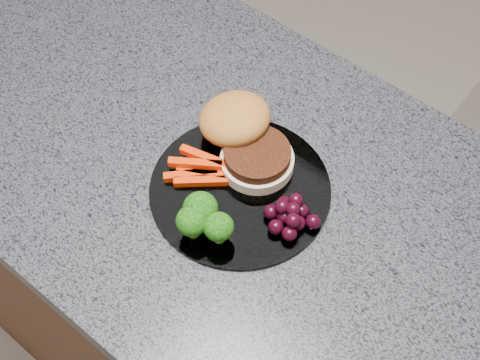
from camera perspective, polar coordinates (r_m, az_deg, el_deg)
name	(u,v)px	position (r m, az deg, el deg)	size (l,w,h in m)	color
island_cabinet	(234,306)	(1.38, -0.53, -10.73)	(1.20, 0.60, 0.86)	#58311E
countertop	(231,183)	(0.99, -0.73, -0.25)	(1.20, 0.60, 0.04)	#52525D
plate	(240,189)	(0.96, 0.00, -0.78)	(0.26, 0.26, 0.01)	white
burger	(242,135)	(0.98, 0.21, 3.90)	(0.17, 0.13, 0.06)	beige
carrot_sticks	(199,169)	(0.96, -3.49, 0.95)	(0.09, 0.08, 0.02)	red
broccoli	(203,218)	(0.89, -3.20, -3.23)	(0.08, 0.07, 0.06)	olive
grape_bunch	(290,215)	(0.91, 4.31, -3.03)	(0.08, 0.06, 0.04)	black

